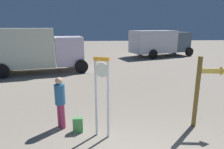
{
  "coord_description": "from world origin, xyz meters",
  "views": [
    {
      "loc": [
        -0.98,
        -3.12,
        3.07
      ],
      "look_at": [
        -0.33,
        4.43,
        1.2
      ],
      "focal_mm": 31.19,
      "sensor_mm": 36.0,
      "label": 1
    }
  ],
  "objects_px": {
    "box_truck_far": "(160,42)",
    "arrow_sign": "(208,83)",
    "standing_clock": "(102,90)",
    "person_near_clock": "(60,100)",
    "box_truck_near": "(30,49)",
    "backpack": "(78,125)"
  },
  "relations": [
    {
      "from": "standing_clock",
      "to": "box_truck_near",
      "type": "relative_size",
      "value": 0.32
    },
    {
      "from": "standing_clock",
      "to": "person_near_clock",
      "type": "xyz_separation_m",
      "value": [
        -1.25,
        0.59,
        -0.49
      ]
    },
    {
      "from": "person_near_clock",
      "to": "box_truck_near",
      "type": "relative_size",
      "value": 0.23
    },
    {
      "from": "standing_clock",
      "to": "box_truck_far",
      "type": "relative_size",
      "value": 0.33
    },
    {
      "from": "person_near_clock",
      "to": "box_truck_far",
      "type": "bearing_deg",
      "value": 61.51
    },
    {
      "from": "box_truck_far",
      "to": "box_truck_near",
      "type": "bearing_deg",
      "value": -149.12
    },
    {
      "from": "arrow_sign",
      "to": "box_truck_near",
      "type": "height_order",
      "value": "box_truck_near"
    },
    {
      "from": "arrow_sign",
      "to": "box_truck_far",
      "type": "distance_m",
      "value": 15.16
    },
    {
      "from": "standing_clock",
      "to": "person_near_clock",
      "type": "height_order",
      "value": "standing_clock"
    },
    {
      "from": "standing_clock",
      "to": "arrow_sign",
      "type": "height_order",
      "value": "standing_clock"
    },
    {
      "from": "standing_clock",
      "to": "backpack",
      "type": "relative_size",
      "value": 5.15
    },
    {
      "from": "standing_clock",
      "to": "person_near_clock",
      "type": "distance_m",
      "value": 1.47
    },
    {
      "from": "box_truck_near",
      "to": "box_truck_far",
      "type": "bearing_deg",
      "value": 30.88
    },
    {
      "from": "box_truck_far",
      "to": "arrow_sign",
      "type": "bearing_deg",
      "value": -103.0
    },
    {
      "from": "person_near_clock",
      "to": "box_truck_far",
      "type": "height_order",
      "value": "box_truck_far"
    },
    {
      "from": "person_near_clock",
      "to": "backpack",
      "type": "xyz_separation_m",
      "value": [
        0.53,
        -0.3,
        -0.69
      ]
    },
    {
      "from": "backpack",
      "to": "box_truck_near",
      "type": "distance_m",
      "value": 9.07
    },
    {
      "from": "box_truck_far",
      "to": "standing_clock",
      "type": "bearing_deg",
      "value": -113.66
    },
    {
      "from": "box_truck_near",
      "to": "box_truck_far",
      "type": "height_order",
      "value": "box_truck_near"
    },
    {
      "from": "box_truck_near",
      "to": "arrow_sign",
      "type": "bearing_deg",
      "value": -46.45
    },
    {
      "from": "standing_clock",
      "to": "box_truck_far",
      "type": "height_order",
      "value": "box_truck_far"
    },
    {
      "from": "standing_clock",
      "to": "person_near_clock",
      "type": "relative_size",
      "value": 1.42
    }
  ]
}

